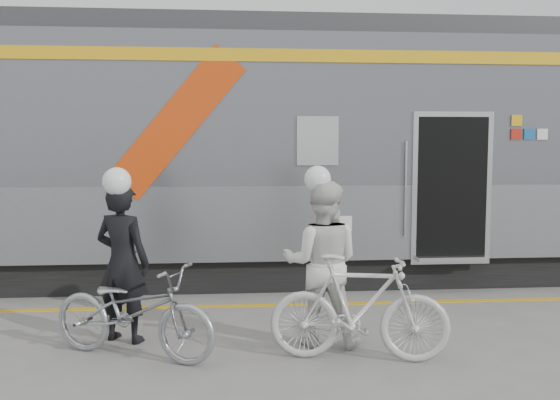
{
  "coord_description": "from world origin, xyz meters",
  "views": [
    {
      "loc": [
        -0.03,
        -5.77,
        2.17
      ],
      "look_at": [
        0.56,
        1.6,
        1.5
      ],
      "focal_mm": 38.0,
      "sensor_mm": 36.0,
      "label": 1
    }
  ],
  "objects": [
    {
      "name": "ground",
      "position": [
        0.0,
        0.0,
        0.0
      ],
      "size": [
        90.0,
        90.0,
        0.0
      ],
      "primitive_type": "plane",
      "color": "slate",
      "rests_on": "ground"
    },
    {
      "name": "train",
      "position": [
        1.0,
        4.19,
        2.05
      ],
      "size": [
        24.0,
        3.17,
        4.1
      ],
      "color": "black",
      "rests_on": "ground"
    },
    {
      "name": "safety_strip",
      "position": [
        0.0,
        2.15,
        0.0
      ],
      "size": [
        24.0,
        0.12,
        0.01
      ],
      "primitive_type": "cube",
      "color": "gold",
      "rests_on": "ground"
    },
    {
      "name": "man",
      "position": [
        -1.25,
        0.82,
        0.89
      ],
      "size": [
        0.76,
        0.65,
        1.77
      ],
      "primitive_type": "imported",
      "rotation": [
        0.0,
        0.0,
        2.72
      ],
      "color": "black",
      "rests_on": "ground"
    },
    {
      "name": "bicycle_left",
      "position": [
        -1.05,
        0.27,
        0.49
      ],
      "size": [
        1.96,
        1.35,
        0.98
      ],
      "primitive_type": "imported",
      "rotation": [
        0.0,
        0.0,
        1.15
      ],
      "color": "#94969B",
      "rests_on": "ground"
    },
    {
      "name": "woman",
      "position": [
        0.93,
        0.54,
        0.9
      ],
      "size": [
        0.99,
        0.84,
        1.8
      ],
      "primitive_type": "imported",
      "rotation": [
        0.0,
        0.0,
        2.95
      ],
      "color": "silver",
      "rests_on": "ground"
    },
    {
      "name": "bicycle_right",
      "position": [
        1.23,
        -0.01,
        0.55
      ],
      "size": [
        1.88,
        0.86,
        1.09
      ],
      "primitive_type": "imported",
      "rotation": [
        0.0,
        0.0,
        1.38
      ],
      "color": "#B9B9B5",
      "rests_on": "ground"
    },
    {
      "name": "helmet_man",
      "position": [
        -1.25,
        0.82,
        1.93
      ],
      "size": [
        0.31,
        0.31,
        0.31
      ],
      "primitive_type": "sphere",
      "color": "white",
      "rests_on": "man"
    },
    {
      "name": "helmet_woman",
      "position": [
        0.93,
        0.54,
        1.95
      ],
      "size": [
        0.29,
        0.29,
        0.29
      ],
      "primitive_type": "sphere",
      "color": "white",
      "rests_on": "woman"
    }
  ]
}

